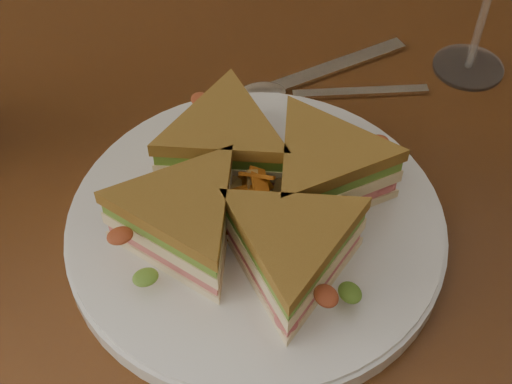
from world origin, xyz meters
TOP-DOWN VIEW (x-y plane):
  - table at (0.00, 0.00)m, footprint 1.20×0.80m
  - plate at (0.01, -0.06)m, footprint 0.30×0.30m
  - sandwich_wedges at (0.01, -0.06)m, footprint 0.26×0.26m
  - crisps_mound at (0.01, -0.06)m, footprint 0.09×0.09m
  - spoon at (0.07, 0.09)m, footprint 0.18×0.05m
  - knife at (0.10, 0.11)m, footprint 0.21×0.07m

SIDE VIEW (x-z plane):
  - table at x=0.00m, z-range 0.28..1.03m
  - knife at x=0.10m, z-range 0.75..0.75m
  - spoon at x=0.07m, z-range 0.75..0.76m
  - plate at x=0.01m, z-range 0.75..0.77m
  - crisps_mound at x=0.01m, z-range 0.77..0.82m
  - sandwich_wedges at x=0.01m, z-range 0.77..0.82m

